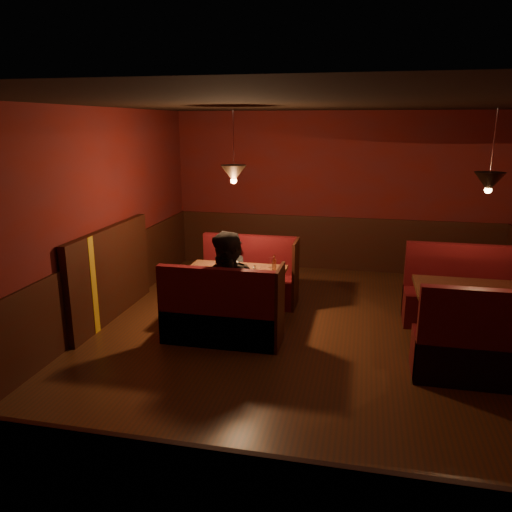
% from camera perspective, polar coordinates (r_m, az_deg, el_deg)
% --- Properties ---
extents(room, '(6.02, 7.02, 2.92)m').
position_cam_1_polar(room, '(6.04, 4.49, -0.85)').
color(room, '#422716').
rests_on(room, ground).
extents(main_table, '(1.36, 0.83, 0.95)m').
position_cam_1_polar(main_table, '(6.91, -2.32, -2.96)').
color(main_table, '#523219').
rests_on(main_table, ground).
extents(main_bench_far, '(1.50, 0.54, 1.02)m').
position_cam_1_polar(main_bench_far, '(7.70, -0.75, -2.92)').
color(main_bench_far, '#490D14').
rests_on(main_bench_far, ground).
extents(main_bench_near, '(1.50, 0.54, 1.02)m').
position_cam_1_polar(main_bench_near, '(6.29, -3.94, -7.17)').
color(main_bench_near, '#490D14').
rests_on(main_bench_near, ground).
extents(second_table, '(1.39, 0.89, 0.78)m').
position_cam_1_polar(second_table, '(6.55, 23.67, -5.14)').
color(second_table, '#523219').
rests_on(second_table, ground).
extents(second_bench_far, '(1.54, 0.57, 1.10)m').
position_cam_1_polar(second_bench_far, '(7.40, 22.53, -4.66)').
color(second_bench_far, '#490D14').
rests_on(second_bench_far, ground).
extents(second_bench_near, '(1.54, 0.57, 1.10)m').
position_cam_1_polar(second_bench_near, '(5.89, 25.25, -10.00)').
color(second_bench_near, '#490D14').
rests_on(second_bench_near, ground).
extents(diner_a, '(0.59, 0.47, 1.40)m').
position_cam_1_polar(diner_a, '(7.56, -2.56, -0.31)').
color(diner_a, black).
rests_on(diner_a, ground).
extents(diner_b, '(0.93, 0.76, 1.75)m').
position_cam_1_polar(diner_b, '(6.19, -2.96, -2.09)').
color(diner_b, black).
rests_on(diner_b, ground).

